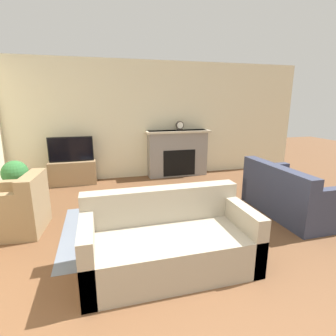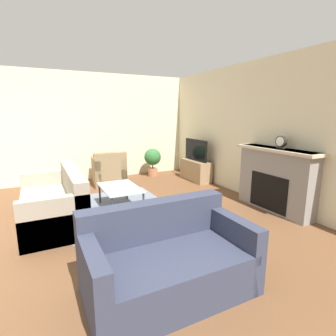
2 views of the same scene
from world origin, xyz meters
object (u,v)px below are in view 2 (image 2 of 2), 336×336
object	(u,v)px
tv	(196,150)
mantel_clock	(281,142)
potted_plant	(153,159)
couch_sectional	(55,204)
couch_loveseat	(168,262)
coffee_table	(120,189)
armchair_by_window	(109,172)

from	to	relation	value
tv	mantel_clock	xyz separation A→B (m)	(2.48, 0.10, 0.44)
potted_plant	mantel_clock	bearing A→B (deg)	14.84
tv	mantel_clock	bearing A→B (deg)	2.27
couch_sectional	mantel_clock	bearing A→B (deg)	70.54
couch_loveseat	coffee_table	bearing A→B (deg)	84.02
armchair_by_window	coffee_table	world-z (taller)	armchair_by_window
couch_sectional	couch_loveseat	distance (m)	2.42
tv	couch_loveseat	bearing A→B (deg)	-36.20
couch_loveseat	potted_plant	xyz separation A→B (m)	(-4.42, 1.77, 0.19)
tv	couch_loveseat	size ratio (longest dim) A/B	0.59
tv	couch_loveseat	xyz separation A→B (m)	(3.51, -2.57, -0.50)
couch_sectional	mantel_clock	world-z (taller)	mantel_clock
mantel_clock	couch_sectional	bearing A→B (deg)	-109.46
couch_loveseat	armchair_by_window	bearing A→B (deg)	83.25
tv	armchair_by_window	xyz separation A→B (m)	(-0.61, -2.08, -0.49)
tv	couch_sectional	bearing A→B (deg)	-70.02
coffee_table	potted_plant	world-z (taller)	potted_plant
couch_sectional	couch_loveseat	world-z (taller)	same
couch_sectional	potted_plant	world-z (taller)	couch_sectional
armchair_by_window	potted_plant	xyz separation A→B (m)	(-0.30, 1.28, 0.18)
armchair_by_window	coffee_table	xyz separation A→B (m)	(1.71, -0.23, 0.06)
couch_sectional	potted_plant	bearing A→B (deg)	129.45
couch_loveseat	coffee_table	world-z (taller)	couch_loveseat
potted_plant	couch_loveseat	bearing A→B (deg)	-21.81
mantel_clock	potted_plant	bearing A→B (deg)	-165.16
armchair_by_window	tv	bearing A→B (deg)	169.31
couch_sectional	potted_plant	xyz separation A→B (m)	(-2.15, 2.61, 0.19)
couch_sectional	armchair_by_window	bearing A→B (deg)	144.30
mantel_clock	armchair_by_window	bearing A→B (deg)	-144.86
mantel_clock	coffee_table	bearing A→B (deg)	-119.95
couch_loveseat	tv	bearing A→B (deg)	53.80
armchair_by_window	coffee_table	distance (m)	1.72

